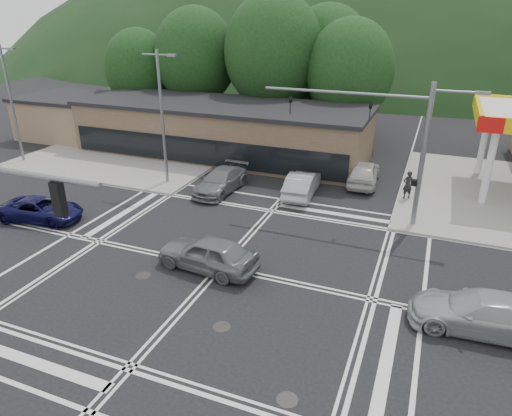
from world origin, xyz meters
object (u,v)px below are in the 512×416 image
at_px(car_northbound, 221,181).
at_px(car_queue_a, 302,184).
at_px(car_blue_west, 41,209).
at_px(car_grey_center, 208,253).
at_px(car_queue_b, 364,173).
at_px(car_silver_east, 483,313).
at_px(pedestrian, 408,185).

bearing_deg(car_northbound, car_queue_a, 17.20).
xyz_separation_m(car_blue_west, car_grey_center, (11.55, -1.29, 0.17)).
bearing_deg(car_queue_b, car_blue_west, 35.11).
distance_m(car_silver_east, pedestrian, 13.05).
height_order(car_northbound, pedestrian, pedestrian).
height_order(car_blue_west, pedestrian, pedestrian).
distance_m(car_silver_east, car_queue_a, 14.92).
bearing_deg(car_queue_a, car_queue_b, -136.93).
relative_size(car_queue_a, pedestrian, 2.65).
bearing_deg(car_blue_west, car_grey_center, -106.30).
relative_size(car_queue_a, car_northbound, 0.93).
height_order(car_silver_east, car_queue_a, car_queue_a).
bearing_deg(car_grey_center, pedestrian, 152.67).
bearing_deg(car_grey_center, car_silver_east, 94.82).
bearing_deg(car_northbound, car_silver_east, -28.07).
distance_m(car_northbound, pedestrian, 12.18).
relative_size(car_grey_center, pedestrian, 2.69).
height_order(car_grey_center, car_queue_b, car_queue_b).
distance_m(car_silver_east, car_queue_b, 16.02).
bearing_deg(car_blue_west, car_queue_a, -64.28).
xyz_separation_m(car_blue_west, car_silver_east, (23.34, -1.45, 0.12)).
xyz_separation_m(car_silver_east, car_northbound, (-15.61, 9.46, -0.03)).
bearing_deg(car_queue_b, car_silver_east, 112.26).
xyz_separation_m(car_queue_a, car_queue_b, (3.42, 3.67, 0.04)).
relative_size(car_grey_center, car_northbound, 0.95).
height_order(car_blue_west, car_silver_east, car_silver_east).
distance_m(car_blue_west, pedestrian, 22.42).
bearing_deg(car_blue_west, car_queue_b, -61.56).
xyz_separation_m(car_northbound, pedestrian, (11.80, 3.02, 0.31)).
bearing_deg(pedestrian, car_queue_a, -18.57).
bearing_deg(car_queue_b, car_queue_a, 43.85).
height_order(car_grey_center, pedestrian, pedestrian).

